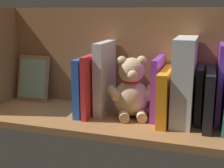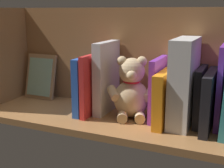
{
  "view_description": "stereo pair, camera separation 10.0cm",
  "coord_description": "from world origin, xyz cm",
  "views": [
    {
      "loc": [
        -29.95,
        92.78,
        34.45
      ],
      "look_at": [
        0.0,
        0.0,
        11.09
      ],
      "focal_mm": 49.19,
      "sensor_mm": 36.0,
      "label": 1
    },
    {
      "loc": [
        -39.31,
        89.22,
        34.45
      ],
      "look_at": [
        0.0,
        0.0,
        11.09
      ],
      "focal_mm": 49.19,
      "sensor_mm": 36.0,
      "label": 2
    }
  ],
  "objects": [
    {
      "name": "ground_plane",
      "position": [
        0.0,
        0.0,
        -1.1
      ],
      "size": [
        94.51,
        31.69,
        2.2
      ],
      "primitive_type": "cube",
      "color": "#9E6B3D"
    },
    {
      "name": "shelf_back_panel",
      "position": [
        0.0,
        -13.6,
        17.77
      ],
      "size": [
        94.51,
        1.5,
        35.55
      ],
      "primitive_type": "cube",
      "color": "#946136",
      "rests_on": "ground_plane"
    },
    {
      "name": "book_2",
      "position": [
        -33.33,
        -5.14,
        12.4
      ],
      "size": [
        1.55,
        14.62,
        24.79
      ],
      "primitive_type": "cube",
      "color": "purple",
      "rests_on": "ground_plane"
    },
    {
      "name": "book_3",
      "position": [
        -30.57,
        -2.1,
        8.62
      ],
      "size": [
        2.62,
        20.7,
        17.25
      ],
      "primitive_type": "cube",
      "color": "black",
      "rests_on": "ground_plane"
    },
    {
      "name": "book_4",
      "position": [
        -27.59,
        -4.87,
        8.84
      ],
      "size": [
        2.19,
        15.15,
        17.71
      ],
      "primitive_type": "cube",
      "rotation": [
        0.0,
        0.01,
        0.0
      ],
      "color": "black",
      "rests_on": "ground_plane"
    },
    {
      "name": "dictionary_thick_white",
      "position": [
        -22.8,
        -2.74,
        13.3
      ],
      "size": [
        6.22,
        19.22,
        26.59
      ],
      "primitive_type": "cube",
      "color": "silver",
      "rests_on": "ground_plane"
    },
    {
      "name": "book_5",
      "position": [
        -17.45,
        -2.08,
        8.29
      ],
      "size": [
        3.39,
        20.73,
        16.63
      ],
      "primitive_type": "cube",
      "rotation": [
        0.0,
        0.02,
        0.0
      ],
      "color": "orange",
      "rests_on": "ground_plane"
    },
    {
      "name": "book_6",
      "position": [
        -14.27,
        -4.46,
        9.95
      ],
      "size": [
        1.86,
        15.98,
        19.91
      ],
      "primitive_type": "cube",
      "color": "purple",
      "rests_on": "ground_plane"
    },
    {
      "name": "teddy_bear",
      "position": [
        -6.04,
        -2.1,
        8.93
      ],
      "size": [
        15.49,
        15.51,
        20.3
      ],
      "rotation": [
        0.0,
        0.0,
        0.35
      ],
      "color": "#D1B284",
      "rests_on": "ground_plane"
    },
    {
      "name": "book_7",
      "position": [
        3.98,
        -4.41,
        12.17
      ],
      "size": [
        3.08,
        16.07,
        24.35
      ],
      "primitive_type": "cube",
      "color": "silver",
      "rests_on": "ground_plane"
    },
    {
      "name": "book_8",
      "position": [
        7.05,
        -2.25,
        10.26
      ],
      "size": [
        1.72,
        20.38,
        20.52
      ],
      "primitive_type": "cube",
      "color": "red",
      "rests_on": "ground_plane"
    },
    {
      "name": "book_9",
      "position": [
        9.81,
        -2.48,
        9.71
      ],
      "size": [
        2.44,
        19.94,
        19.42
      ],
      "primitive_type": "cube",
      "color": "blue",
      "rests_on": "ground_plane"
    },
    {
      "name": "picture_frame_leaning",
      "position": [
        35.52,
        -9.36,
        8.68
      ],
      "size": [
        12.93,
        5.48,
        17.66
      ],
      "color": "#A87A4C",
      "rests_on": "ground_plane"
    }
  ]
}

